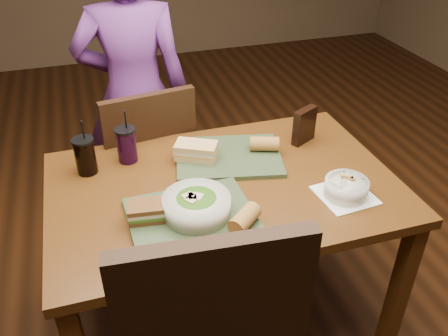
{
  "coord_description": "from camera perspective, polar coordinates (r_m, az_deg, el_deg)",
  "views": [
    {
      "loc": [
        -0.43,
        -1.39,
        1.78
      ],
      "look_at": [
        0.0,
        0.0,
        0.82
      ],
      "focal_mm": 38.0,
      "sensor_mm": 36.0,
      "label": 1
    }
  ],
  "objects": [
    {
      "name": "tray_near",
      "position": [
        1.62,
        -3.97,
        -5.74
      ],
      "size": [
        0.43,
        0.33,
        0.02
      ],
      "primitive_type": "cube",
      "rotation": [
        0.0,
        0.0,
        0.03
      ],
      "color": "#35452A",
      "rests_on": "dining_table"
    },
    {
      "name": "cup_berry",
      "position": [
        1.92,
        -11.65,
        2.77
      ],
      "size": [
        0.08,
        0.08,
        0.23
      ],
      "color": "black",
      "rests_on": "dining_table"
    },
    {
      "name": "cup_cola",
      "position": [
        1.89,
        -16.36,
        1.44
      ],
      "size": [
        0.08,
        0.08,
        0.23
      ],
      "color": "black",
      "rests_on": "dining_table"
    },
    {
      "name": "baguette_far",
      "position": [
        1.95,
        4.88,
        2.92
      ],
      "size": [
        0.13,
        0.09,
        0.06
      ],
      "primitive_type": "cylinder",
      "rotation": [
        0.0,
        1.57,
        -0.34
      ],
      "color": "#AD7533",
      "rests_on": "tray_far"
    },
    {
      "name": "soup_bowl",
      "position": [
        1.76,
        14.49,
        -2.29
      ],
      "size": [
        0.21,
        0.21,
        0.08
      ],
      "color": "white",
      "rests_on": "dining_table"
    },
    {
      "name": "baguette_near",
      "position": [
        1.55,
        2.5,
        -6.11
      ],
      "size": [
        0.13,
        0.12,
        0.06
      ],
      "primitive_type": "cylinder",
      "rotation": [
        0.0,
        1.57,
        0.71
      ],
      "color": "#AD7533",
      "rests_on": "tray_near"
    },
    {
      "name": "sandwich_near",
      "position": [
        1.6,
        -9.25,
        -5.14
      ],
      "size": [
        0.14,
        0.1,
        0.06
      ],
      "color": "#593819",
      "rests_on": "tray_near"
    },
    {
      "name": "tray_far",
      "position": [
        1.93,
        0.56,
        1.36
      ],
      "size": [
        0.48,
        0.4,
        0.02
      ],
      "primitive_type": "cube",
      "rotation": [
        0.0,
        0.0,
        -0.22
      ],
      "color": "#35452A",
      "rests_on": "dining_table"
    },
    {
      "name": "salad_bowl",
      "position": [
        1.59,
        -3.32,
        -4.4
      ],
      "size": [
        0.23,
        0.23,
        0.08
      ],
      "color": "silver",
      "rests_on": "tray_near"
    },
    {
      "name": "chip_bag",
      "position": [
        2.04,
        9.64,
        5.05
      ],
      "size": [
        0.12,
        0.09,
        0.15
      ],
      "primitive_type": "cube",
      "rotation": [
        0.0,
        0.0,
        0.49
      ],
      "color": "black",
      "rests_on": "dining_table"
    },
    {
      "name": "dining_table",
      "position": [
        1.84,
        0.0,
        -4.17
      ],
      "size": [
        1.3,
        0.85,
        0.75
      ],
      "color": "#522E10",
      "rests_on": "ground"
    },
    {
      "name": "sandwich_far",
      "position": [
        1.89,
        -3.36,
        2.08
      ],
      "size": [
        0.19,
        0.16,
        0.07
      ],
      "color": "tan",
      "rests_on": "tray_far"
    },
    {
      "name": "ground",
      "position": [
        2.3,
        0.0,
        -17.3
      ],
      "size": [
        6.0,
        6.0,
        0.0
      ],
      "primitive_type": "plane",
      "color": "#381C0B",
      "rests_on": "ground"
    },
    {
      "name": "diner",
      "position": [
        2.46,
        -10.69,
        8.6
      ],
      "size": [
        0.61,
        0.44,
        1.55
      ],
      "primitive_type": "imported",
      "rotation": [
        0.0,
        0.0,
        3.01
      ],
      "color": "#662D7C",
      "rests_on": "ground"
    },
    {
      "name": "chair_far",
      "position": [
        2.31,
        -8.74,
        0.1
      ],
      "size": [
        0.47,
        0.47,
        0.95
      ],
      "color": "black",
      "rests_on": "ground"
    }
  ]
}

